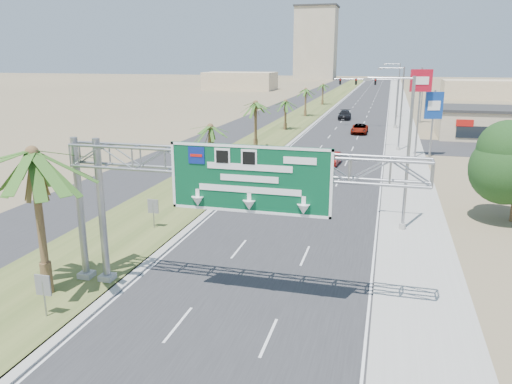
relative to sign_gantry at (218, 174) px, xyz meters
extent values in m
cube|color=#28282B|center=(1.06, 100.07, -6.05)|extent=(12.00, 300.00, 0.02)
cube|color=#9E9B93|center=(9.56, 100.07, -6.01)|extent=(4.00, 300.00, 0.10)
cube|color=#404F22|center=(-8.94, 100.07, -6.00)|extent=(7.00, 300.00, 0.12)
cube|color=#28282B|center=(-15.94, 100.07, -6.05)|extent=(8.00, 300.00, 0.02)
cylinder|color=gray|center=(-6.14, 0.07, -2.36)|extent=(0.36, 0.36, 7.40)
cylinder|color=gray|center=(-7.34, 0.07, -2.36)|extent=(0.36, 0.36, 7.40)
cube|color=#9E9B93|center=(-6.14, 0.07, -5.86)|extent=(0.70, 0.70, 0.40)
cube|color=#9E9B93|center=(-7.34, 0.07, -5.86)|extent=(0.70, 0.70, 0.40)
cube|color=#074A2A|center=(1.56, -0.41, -0.06)|extent=(7.20, 0.12, 3.00)
cube|color=navy|center=(-0.84, -0.49, 0.89)|extent=(0.75, 0.03, 0.75)
cone|color=white|center=(1.56, -0.49, -1.21)|extent=(0.56, 0.56, 0.45)
cylinder|color=brown|center=(-8.14, -1.93, -2.56)|extent=(0.36, 0.36, 7.00)
cylinder|color=brown|center=(-8.14, -1.93, -5.22)|extent=(0.54, 0.54, 1.68)
cylinder|color=brown|center=(-8.44, 22.07, -3.56)|extent=(0.36, 0.36, 5.00)
cylinder|color=brown|center=(-8.44, 22.07, -5.46)|extent=(0.54, 0.54, 1.20)
cylinder|color=brown|center=(-8.44, 38.07, -3.16)|extent=(0.36, 0.36, 5.80)
cylinder|color=brown|center=(-8.44, 38.07, -5.36)|extent=(0.54, 0.54, 1.39)
cylinder|color=brown|center=(-8.44, 56.07, -3.81)|extent=(0.36, 0.36, 4.50)
cylinder|color=brown|center=(-8.44, 56.07, -5.52)|extent=(0.54, 0.54, 1.08)
cylinder|color=brown|center=(-8.44, 75.07, -3.46)|extent=(0.36, 0.36, 5.20)
cylinder|color=brown|center=(-8.44, 75.07, -5.43)|extent=(0.54, 0.54, 1.25)
cylinder|color=brown|center=(-8.44, 100.07, -3.66)|extent=(0.36, 0.36, 4.80)
cylinder|color=brown|center=(-8.44, 100.07, -5.48)|extent=(0.54, 0.54, 1.15)
cylinder|color=gray|center=(8.56, 12.07, -1.06)|extent=(0.20, 0.20, 10.00)
cylinder|color=gray|center=(7.16, 12.07, 3.79)|extent=(2.80, 0.12, 0.12)
cube|color=slate|center=(5.76, 12.07, 3.69)|extent=(0.50, 0.22, 0.18)
cylinder|color=#9E9B93|center=(8.56, 12.07, -5.81)|extent=(0.44, 0.44, 0.50)
cylinder|color=gray|center=(8.56, 42.07, -1.06)|extent=(0.20, 0.20, 10.00)
cylinder|color=gray|center=(7.16, 42.07, 3.79)|extent=(2.80, 0.12, 0.12)
cube|color=slate|center=(5.76, 42.07, 3.69)|extent=(0.50, 0.22, 0.18)
cylinder|color=#9E9B93|center=(8.56, 42.07, -5.81)|extent=(0.44, 0.44, 0.50)
cylinder|color=gray|center=(8.56, 78.07, -1.06)|extent=(0.20, 0.20, 10.00)
cylinder|color=gray|center=(7.16, 78.07, 3.79)|extent=(2.80, 0.12, 0.12)
cube|color=slate|center=(5.76, 78.07, 3.69)|extent=(0.50, 0.22, 0.18)
cylinder|color=#9E9B93|center=(8.56, 78.07, -5.81)|extent=(0.44, 0.44, 0.50)
cylinder|color=gray|center=(8.26, 62.07, -2.06)|extent=(0.28, 0.28, 8.00)
cylinder|color=gray|center=(3.26, 62.07, 1.64)|extent=(10.00, 0.18, 0.18)
cube|color=black|center=(4.76, 61.87, 1.24)|extent=(0.32, 0.18, 0.95)
cube|color=black|center=(1.76, 61.87, 1.24)|extent=(0.32, 0.18, 0.95)
cube|color=black|center=(-0.74, 61.87, 1.24)|extent=(0.32, 0.18, 0.95)
sphere|color=red|center=(4.76, 61.75, 1.54)|extent=(0.22, 0.22, 0.22)
imported|color=black|center=(8.26, 62.07, 0.94)|extent=(0.16, 0.16, 0.60)
cylinder|color=#9E9B93|center=(8.26, 62.07, -5.76)|extent=(0.56, 0.56, 0.60)
cube|color=tan|center=(23.06, 56.07, -4.06)|extent=(18.00, 10.00, 4.00)
cylinder|color=gray|center=(-6.74, -3.93, -5.16)|extent=(0.08, 0.08, 1.80)
cube|color=slate|center=(-6.74, -3.93, -4.46)|extent=(0.75, 0.06, 0.95)
cylinder|color=gray|center=(-7.44, 8.07, -5.16)|extent=(0.08, 0.08, 1.80)
cube|color=slate|center=(-7.44, 8.07, -4.46)|extent=(0.75, 0.06, 0.95)
cube|color=tan|center=(-30.94, 240.07, 11.44)|extent=(20.00, 16.00, 35.00)
cube|color=tan|center=(-43.94, 150.07, -3.06)|extent=(24.00, 14.00, 6.00)
cube|color=tan|center=(31.06, 130.07, -3.56)|extent=(20.00, 12.00, 5.00)
imported|color=black|center=(-3.99, 27.20, -5.38)|extent=(1.82, 4.04, 1.35)
imported|color=maroon|center=(1.68, 31.92, -5.39)|extent=(1.62, 4.11, 1.33)
imported|color=gray|center=(3.06, 55.34, -5.35)|extent=(2.37, 5.11, 1.42)
imported|color=black|center=(-0.71, 72.68, -5.25)|extent=(2.47, 5.64, 1.61)
cylinder|color=gray|center=(10.35, 37.97, -1.04)|extent=(0.20, 0.20, 10.03)
cube|color=#B20E23|center=(10.35, 37.97, 2.57)|extent=(2.38, 1.02, 2.40)
cube|color=white|center=(10.35, 37.79, 2.57)|extent=(1.61, 0.55, 0.84)
cylinder|color=gray|center=(12.01, 39.12, -2.28)|extent=(0.20, 0.20, 7.56)
cube|color=navy|center=(12.01, 39.12, -0.20)|extent=(2.00, 0.90, 3.00)
cube|color=white|center=(12.01, 38.94, -0.20)|extent=(1.34, 0.47, 1.05)
cylinder|color=gray|center=(12.45, 70.46, -2.24)|extent=(0.20, 0.20, 7.64)
cube|color=#B60E1F|center=(12.45, 70.46, 0.48)|extent=(2.22, 0.68, 1.80)
cube|color=white|center=(12.45, 70.28, 0.48)|extent=(1.52, 0.31, 0.63)
camera|label=1|loc=(7.23, -20.60, 5.06)|focal=35.00mm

